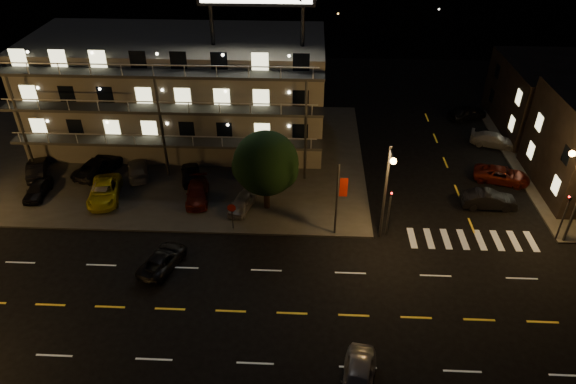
{
  "coord_description": "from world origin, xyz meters",
  "views": [
    {
      "loc": [
        2.83,
        -23.29,
        25.01
      ],
      "look_at": [
        1.37,
        8.0,
        4.12
      ],
      "focal_mm": 32.0,
      "sensor_mm": 36.0,
      "label": 1
    }
  ],
  "objects_px": {
    "tree": "(265,165)",
    "lot_car_4": "(242,203)",
    "lot_car_2": "(104,191)",
    "road_car_west": "(163,260)",
    "road_car_east": "(358,379)",
    "side_car_0": "(489,200)",
    "lot_car_7": "(138,170)"
  },
  "relations": [
    {
      "from": "road_car_east",
      "to": "road_car_west",
      "type": "xyz_separation_m",
      "value": [
        -13.3,
        9.46,
        -0.15
      ]
    },
    {
      "from": "lot_car_7",
      "to": "road_car_west",
      "type": "distance_m",
      "value": 13.06
    },
    {
      "from": "lot_car_2",
      "to": "lot_car_7",
      "type": "distance_m",
      "value": 4.18
    },
    {
      "from": "lot_car_4",
      "to": "tree",
      "type": "bearing_deg",
      "value": 26.27
    },
    {
      "from": "lot_car_2",
      "to": "road_car_west",
      "type": "distance_m",
      "value": 10.76
    },
    {
      "from": "lot_car_4",
      "to": "road_car_east",
      "type": "bearing_deg",
      "value": -48.82
    },
    {
      "from": "lot_car_4",
      "to": "road_car_west",
      "type": "xyz_separation_m",
      "value": [
        -4.84,
        -7.11,
        -0.15
      ]
    },
    {
      "from": "tree",
      "to": "lot_car_7",
      "type": "height_order",
      "value": "tree"
    },
    {
      "from": "tree",
      "to": "lot_car_7",
      "type": "bearing_deg",
      "value": 160.05
    },
    {
      "from": "lot_car_4",
      "to": "side_car_0",
      "type": "distance_m",
      "value": 20.61
    },
    {
      "from": "road_car_east",
      "to": "side_car_0",
      "type": "bearing_deg",
      "value": 66.39
    },
    {
      "from": "tree",
      "to": "lot_car_2",
      "type": "bearing_deg",
      "value": 177.52
    },
    {
      "from": "road_car_west",
      "to": "road_car_east",
      "type": "bearing_deg",
      "value": 161.7
    },
    {
      "from": "lot_car_4",
      "to": "lot_car_7",
      "type": "xyz_separation_m",
      "value": [
        -10.12,
        4.83,
        0.02
      ]
    },
    {
      "from": "road_car_west",
      "to": "lot_car_4",
      "type": "bearing_deg",
      "value": -107.1
    },
    {
      "from": "side_car_0",
      "to": "road_car_west",
      "type": "relative_size",
      "value": 1.02
    },
    {
      "from": "side_car_0",
      "to": "road_car_east",
      "type": "relative_size",
      "value": 1.0
    },
    {
      "from": "tree",
      "to": "lot_car_4",
      "type": "height_order",
      "value": "tree"
    },
    {
      "from": "tree",
      "to": "lot_car_2",
      "type": "distance_m",
      "value": 14.28
    },
    {
      "from": "lot_car_4",
      "to": "side_car_0",
      "type": "xyz_separation_m",
      "value": [
        20.56,
        1.46,
        -0.02
      ]
    },
    {
      "from": "lot_car_2",
      "to": "lot_car_4",
      "type": "bearing_deg",
      "value": -16.29
    },
    {
      "from": "tree",
      "to": "road_car_west",
      "type": "bearing_deg",
      "value": -132.2
    },
    {
      "from": "tree",
      "to": "lot_car_4",
      "type": "distance_m",
      "value": 4.02
    },
    {
      "from": "lot_car_4",
      "to": "lot_car_7",
      "type": "distance_m",
      "value": 11.21
    },
    {
      "from": "side_car_0",
      "to": "road_car_west",
      "type": "distance_m",
      "value": 26.81
    },
    {
      "from": "lot_car_2",
      "to": "road_car_east",
      "type": "height_order",
      "value": "lot_car_2"
    },
    {
      "from": "lot_car_2",
      "to": "lot_car_4",
      "type": "xyz_separation_m",
      "value": [
        11.87,
        -1.03,
        -0.11
      ]
    },
    {
      "from": "tree",
      "to": "side_car_0",
      "type": "height_order",
      "value": "tree"
    },
    {
      "from": "lot_car_7",
      "to": "side_car_0",
      "type": "distance_m",
      "value": 30.87
    },
    {
      "from": "lot_car_4",
      "to": "road_car_west",
      "type": "relative_size",
      "value": 0.81
    },
    {
      "from": "lot_car_7",
      "to": "side_car_0",
      "type": "height_order",
      "value": "side_car_0"
    },
    {
      "from": "lot_car_7",
      "to": "road_car_west",
      "type": "xyz_separation_m",
      "value": [
        5.28,
        -11.94,
        -0.17
      ]
    }
  ]
}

